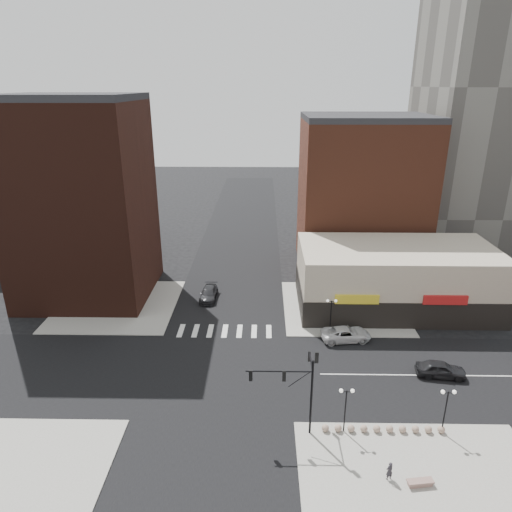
{
  "coord_description": "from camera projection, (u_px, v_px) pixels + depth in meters",
  "views": [
    {
      "loc": [
        4.35,
        -38.04,
        26.83
      ],
      "look_at": [
        3.6,
        3.82,
        11.0
      ],
      "focal_mm": 32.0,
      "sensor_mm": 36.0,
      "label": 1
    }
  ],
  "objects": [
    {
      "name": "dark_sedan_east",
      "position": [
        441.0,
        369.0,
        44.4
      ],
      "size": [
        4.9,
        2.5,
        1.6
      ],
      "primitive_type": "imported",
      "rotation": [
        0.0,
        0.0,
        1.44
      ],
      "color": "black",
      "rests_on": "ground"
    },
    {
      "name": "street_lamp_ne",
      "position": [
        331.0,
        307.0,
        51.26
      ],
      "size": [
        1.22,
        0.32,
        4.16
      ],
      "color": "black",
      "rests_on": "sidewalk_ne"
    },
    {
      "name": "sidewalk_ne",
      "position": [
        342.0,
        307.0,
        58.44
      ],
      "size": [
        15.0,
        15.0,
        0.12
      ],
      "primitive_type": "cube",
      "color": "gray",
      "rests_on": "ground"
    },
    {
      "name": "stone_bench",
      "position": [
        420.0,
        483.0,
        32.31
      ],
      "size": [
        1.94,
        0.82,
        0.44
      ],
      "rotation": [
        0.0,
        0.0,
        0.13
      ],
      "color": "#8A695F",
      "rests_on": "sidewalk_se"
    },
    {
      "name": "street_lamp_se_b",
      "position": [
        447.0,
        401.0,
        36.17
      ],
      "size": [
        1.22,
        0.32,
        4.16
      ],
      "color": "black",
      "rests_on": "sidewalk_se"
    },
    {
      "name": "bollard_row",
      "position": [
        383.0,
        429.0,
        37.27
      ],
      "size": [
        10.05,
        0.6,
        0.6
      ],
      "color": "gray",
      "rests_on": "sidewalk_se"
    },
    {
      "name": "building_nw_low",
      "position": [
        44.0,
        218.0,
        75.36
      ],
      "size": [
        20.0,
        18.0,
        12.0
      ],
      "primitive_type": "cube",
      "color": "#331710",
      "rests_on": "ground"
    },
    {
      "name": "road_ew",
      "position": [
        219.0,
        373.0,
        45.14
      ],
      "size": [
        200.0,
        14.0,
        0.02
      ],
      "primitive_type": "cube",
      "color": "black",
      "rests_on": "ground"
    },
    {
      "name": "building_ne_row",
      "position": [
        395.0,
        283.0,
        57.65
      ],
      "size": [
        24.2,
        12.2,
        8.0
      ],
      "color": "#B7AC91",
      "rests_on": "ground"
    },
    {
      "name": "dark_sedan_north",
      "position": [
        209.0,
        294.0,
        60.55
      ],
      "size": [
        2.23,
        5.14,
        1.47
      ],
      "primitive_type": "imported",
      "rotation": [
        0.0,
        0.0,
        -0.03
      ],
      "color": "black",
      "rests_on": "ground"
    },
    {
      "name": "street_lamp_se_a",
      "position": [
        346.0,
        399.0,
        36.31
      ],
      "size": [
        1.22,
        0.32,
        4.16
      ],
      "color": "black",
      "rests_on": "sidewalk_se"
    },
    {
      "name": "pedestrian",
      "position": [
        389.0,
        471.0,
        32.64
      ],
      "size": [
        0.64,
        0.54,
        1.51
      ],
      "primitive_type": "imported",
      "rotation": [
        0.0,
        0.0,
        3.51
      ],
      "color": "#28262B",
      "rests_on": "sidewalk_se"
    },
    {
      "name": "building_nw",
      "position": [
        82.0,
        203.0,
        58.35
      ],
      "size": [
        16.0,
        15.0,
        25.0
      ],
      "primitive_type": "cube",
      "color": "#331710",
      "rests_on": "ground"
    },
    {
      "name": "sidewalk_nw",
      "position": [
        118.0,
        305.0,
        58.93
      ],
      "size": [
        15.0,
        15.0,
        0.12
      ],
      "primitive_type": "cube",
      "color": "gray",
      "rests_on": "ground"
    },
    {
      "name": "traffic_signal",
      "position": [
        299.0,
        380.0,
        35.94
      ],
      "size": [
        5.59,
        3.09,
        7.77
      ],
      "color": "black",
      "rests_on": "ground"
    },
    {
      "name": "white_suv",
      "position": [
        346.0,
        334.0,
        50.72
      ],
      "size": [
        5.78,
        3.17,
        1.53
      ],
      "primitive_type": "imported",
      "rotation": [
        0.0,
        0.0,
        1.69
      ],
      "color": "silver",
      "rests_on": "ground"
    },
    {
      "name": "ground",
      "position": [
        219.0,
        373.0,
        45.14
      ],
      "size": [
        240.0,
        240.0,
        0.0
      ],
      "primitive_type": "plane",
      "color": "black",
      "rests_on": "ground"
    },
    {
      "name": "building_ne_midrise",
      "position": [
        361.0,
        196.0,
        68.52
      ],
      "size": [
        18.0,
        15.0,
        22.0
      ],
      "primitive_type": "cube",
      "color": "brown",
      "rests_on": "ground"
    },
    {
      "name": "road_ns",
      "position": [
        219.0,
        373.0,
        45.14
      ],
      "size": [
        14.0,
        200.0,
        0.02
      ],
      "primitive_type": "cube",
      "color": "black",
      "rests_on": "ground"
    },
    {
      "name": "sidewalk_se",
      "position": [
        429.0,
        494.0,
        31.76
      ],
      "size": [
        18.0,
        14.0,
        0.12
      ],
      "primitive_type": "cube",
      "color": "gray",
      "rests_on": "ground"
    }
  ]
}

